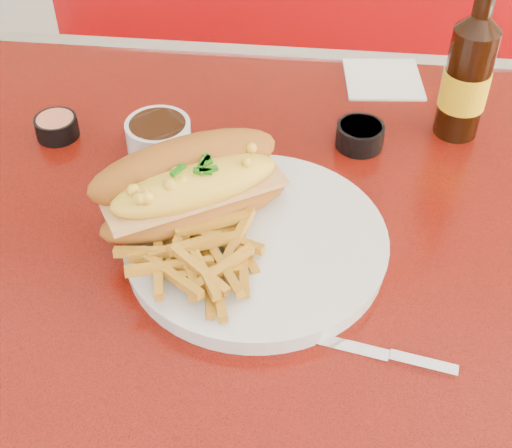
# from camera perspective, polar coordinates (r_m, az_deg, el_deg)

# --- Properties ---
(diner_table) EXTENTS (1.23, 0.83, 0.77)m
(diner_table) POSITION_cam_1_polar(r_m,az_deg,el_deg) (0.92, 0.52, -8.09)
(diner_table) COLOR red
(diner_table) RESTS_ON ground
(booth_bench_far) EXTENTS (1.20, 0.51, 0.90)m
(booth_bench_far) POSITION_cam_1_polar(r_m,az_deg,el_deg) (1.73, 3.21, 6.34)
(booth_bench_far) COLOR #A20A0D
(booth_bench_far) RESTS_ON ground
(dinner_plate) EXTENTS (0.37, 0.37, 0.02)m
(dinner_plate) POSITION_cam_1_polar(r_m,az_deg,el_deg) (0.77, -0.00, -1.54)
(dinner_plate) COLOR silver
(dinner_plate) RESTS_ON diner_table
(mac_hoagie) EXTENTS (0.24, 0.20, 0.10)m
(mac_hoagie) POSITION_cam_1_polar(r_m,az_deg,el_deg) (0.77, -5.17, 3.08)
(mac_hoagie) COLOR #A15B1A
(mac_hoagie) RESTS_ON dinner_plate
(fries_pile) EXTENTS (0.16, 0.15, 0.04)m
(fries_pile) POSITION_cam_1_polar(r_m,az_deg,el_deg) (0.73, -4.73, -2.12)
(fries_pile) COLOR gold
(fries_pile) RESTS_ON dinner_plate
(fork) EXTENTS (0.05, 0.16, 0.00)m
(fork) POSITION_cam_1_polar(r_m,az_deg,el_deg) (0.80, -0.78, 1.36)
(fork) COLOR silver
(fork) RESTS_ON dinner_plate
(gravy_ramekin) EXTENTS (0.10, 0.10, 0.05)m
(gravy_ramekin) POSITION_cam_1_polar(r_m,az_deg,el_deg) (0.91, -7.78, 6.90)
(gravy_ramekin) COLOR silver
(gravy_ramekin) RESTS_ON diner_table
(sauce_cup_left) EXTENTS (0.06, 0.06, 0.03)m
(sauce_cup_left) POSITION_cam_1_polar(r_m,az_deg,el_deg) (0.97, -15.67, 7.55)
(sauce_cup_left) COLOR black
(sauce_cup_left) RESTS_ON diner_table
(sauce_cup_right) EXTENTS (0.07, 0.07, 0.03)m
(sauce_cup_right) POSITION_cam_1_polar(r_m,az_deg,el_deg) (0.92, 8.32, 7.09)
(sauce_cup_right) COLOR black
(sauce_cup_right) RESTS_ON diner_table
(beer_bottle) EXTENTS (0.06, 0.06, 0.23)m
(beer_bottle) POSITION_cam_1_polar(r_m,az_deg,el_deg) (0.94, 16.59, 11.49)
(beer_bottle) COLOR black
(beer_bottle) RESTS_ON diner_table
(knife) EXTENTS (0.17, 0.05, 0.01)m
(knife) POSITION_cam_1_polar(r_m,az_deg,el_deg) (0.70, 9.94, -10.20)
(knife) COLOR silver
(knife) RESTS_ON diner_table
(paper_napkin) EXTENTS (0.12, 0.12, 0.00)m
(paper_napkin) POSITION_cam_1_polar(r_m,az_deg,el_deg) (1.07, 10.13, 11.33)
(paper_napkin) COLOR white
(paper_napkin) RESTS_ON diner_table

